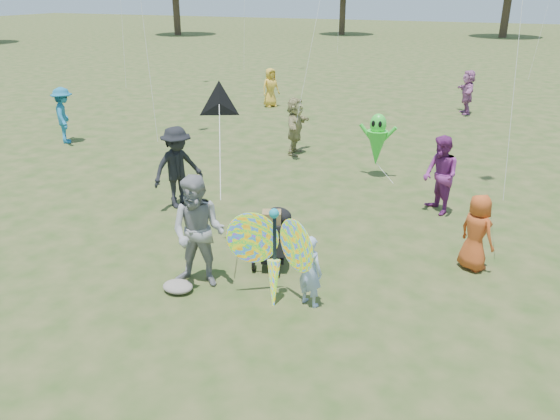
# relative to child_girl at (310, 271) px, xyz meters

# --- Properties ---
(ground) EXTENTS (160.00, 160.00, 0.00)m
(ground) POSITION_rel_child_girl_xyz_m (-0.78, -0.40, -0.61)
(ground) COLOR #51592B
(ground) RESTS_ON ground
(child_girl) EXTENTS (0.52, 0.42, 1.23)m
(child_girl) POSITION_rel_child_girl_xyz_m (0.00, 0.00, 0.00)
(child_girl) COLOR #98ADD7
(child_girl) RESTS_ON ground
(adult_man) EXTENTS (1.08, 0.90, 1.99)m
(adult_man) POSITION_rel_child_girl_xyz_m (-1.97, -0.11, 0.38)
(adult_man) COLOR gray
(adult_man) RESTS_ON ground
(grey_bag) EXTENTS (0.53, 0.44, 0.17)m
(grey_bag) POSITION_rel_child_girl_xyz_m (-2.22, -0.47, -0.53)
(grey_bag) COLOR gray
(grey_bag) RESTS_ON ground
(crowd_a) EXTENTS (0.84, 0.79, 1.44)m
(crowd_a) POSITION_rel_child_girl_xyz_m (2.36, 2.33, 0.11)
(crowd_a) COLOR #B0461C
(crowd_a) RESTS_ON ground
(crowd_b) EXTENTS (1.23, 1.43, 1.92)m
(crowd_b) POSITION_rel_child_girl_xyz_m (-4.29, 2.89, 0.35)
(crowd_b) COLOR black
(crowd_b) RESTS_ON ground
(crowd_d) EXTENTS (0.68, 1.67, 1.76)m
(crowd_d) POSITION_rel_child_girl_xyz_m (-3.34, 8.02, 0.26)
(crowd_d) COLOR #9A905E
(crowd_d) RESTS_ON ground
(crowd_e) EXTENTS (1.07, 1.11, 1.80)m
(crowd_e) POSITION_rel_child_girl_xyz_m (1.39, 4.83, 0.28)
(crowd_e) COLOR #792874
(crowd_e) RESTS_ON ground
(crowd_g) EXTENTS (0.88, 0.95, 1.63)m
(crowd_g) POSITION_rel_child_girl_xyz_m (-6.91, 14.33, 0.20)
(crowd_g) COLOR gold
(crowd_g) RESTS_ON ground
(crowd_i) EXTENTS (1.28, 1.34, 1.82)m
(crowd_i) POSITION_rel_child_girl_xyz_m (-10.84, 6.35, 0.30)
(crowd_i) COLOR #1B6995
(crowd_i) RESTS_ON ground
(crowd_j) EXTENTS (0.96, 1.70, 1.75)m
(crowd_j) POSITION_rel_child_girl_xyz_m (1.01, 16.10, 0.26)
(crowd_j) COLOR #B165A1
(crowd_j) RESTS_ON ground
(jogging_stroller) EXTENTS (0.74, 1.14, 1.09)m
(jogging_stroller) POSITION_rel_child_girl_xyz_m (-1.10, 1.09, -0.00)
(jogging_stroller) COLOR black
(jogging_stroller) RESTS_ON ground
(butterfly_kite) EXTENTS (1.74, 0.75, 1.82)m
(butterfly_kite) POSITION_rel_child_girl_xyz_m (-0.59, -0.09, 0.21)
(butterfly_kite) COLOR orange
(butterfly_kite) RESTS_ON ground
(delta_kite_rig) EXTENTS (1.17, 1.71, 1.68)m
(delta_kite_rig) POSITION_rel_child_girl_xyz_m (-2.29, 1.38, 2.25)
(delta_kite_rig) COLOR black
(delta_kite_rig) RESTS_ON ground
(alien_kite) EXTENTS (1.12, 0.69, 1.74)m
(alien_kite) POSITION_rel_child_girl_xyz_m (-0.53, 6.83, 0.36)
(alien_kite) COLOR green
(alien_kite) RESTS_ON ground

